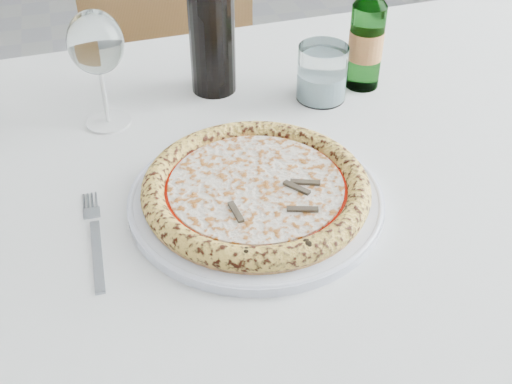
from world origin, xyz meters
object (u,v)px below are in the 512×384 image
dining_table (238,205)px  beer_bottle (367,37)px  chair_far (173,69)px  tumbler (322,76)px  plate (256,198)px  pizza (256,188)px  wine_glass (96,45)px  wine_bottle (211,16)px

dining_table → beer_bottle: size_ratio=7.02×
chair_far → tumbler: bearing=-74.8°
plate → pizza: 0.02m
chair_far → tumbler: 0.68m
dining_table → tumbler: tumbler is taller
pizza → wine_glass: size_ratio=1.62×
chair_far → beer_bottle: size_ratio=4.10×
pizza → dining_table: bearing=90.0°
chair_far → plate: 0.88m
wine_glass → beer_bottle: (0.44, 0.00, -0.04)m
tumbler → beer_bottle: bearing=14.5°
tumbler → chair_far: bearing=105.2°
plate → wine_glass: 0.34m
chair_far → plate: size_ratio=2.69×
tumbler → wine_bottle: size_ratio=0.30×
beer_bottle → dining_table: bearing=-148.3°
plate → pizza: pizza is taller
pizza → wine_bottle: wine_bottle is taller
pizza → beer_bottle: bearing=44.7°
pizza → beer_bottle: size_ratio=1.35×
wine_glass → beer_bottle: beer_bottle is taller
beer_bottle → chair_far: bearing=113.2°
chair_far → beer_bottle: 0.71m
chair_far → dining_table: bearing=-91.7°
wine_glass → tumbler: wine_glass is taller
dining_table → chair_far: chair_far is taller
dining_table → wine_bottle: (0.02, 0.23, 0.21)m
plate → beer_bottle: beer_bottle is taller
chair_far → tumbler: (0.16, -0.60, 0.26)m
dining_table → wine_glass: bearing=136.3°
dining_table → beer_bottle: beer_bottle is taller
plate → tumbler: (0.19, 0.25, 0.03)m
plate → beer_bottle: 0.39m
tumbler → beer_bottle: 0.10m
chair_far → tumbler: chair_far is taller
chair_far → pizza: bearing=-91.5°
plate → wine_glass: bearing=123.0°
tumbler → beer_bottle: (0.09, 0.02, 0.05)m
chair_far → plate: chair_far is taller
pizza → beer_bottle: beer_bottle is taller
dining_table → wine_bottle: size_ratio=5.08×
plate → wine_glass: wine_glass is taller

